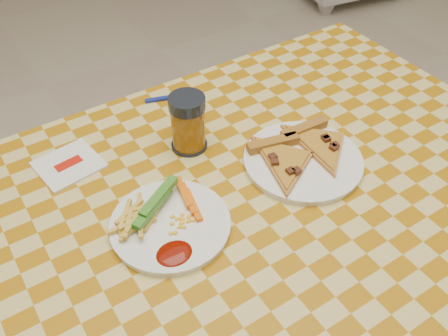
{
  "coord_description": "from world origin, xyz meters",
  "views": [
    {
      "loc": [
        -0.39,
        -0.52,
        1.45
      ],
      "look_at": [
        0.0,
        0.08,
        0.78
      ],
      "focal_mm": 40.0,
      "sensor_mm": 36.0,
      "label": 1
    }
  ],
  "objects": [
    {
      "name": "table",
      "position": [
        0.0,
        0.0,
        0.68
      ],
      "size": [
        1.28,
        0.88,
        0.76
      ],
      "color": "silver",
      "rests_on": "ground"
    },
    {
      "name": "plate_left",
      "position": [
        -0.15,
        0.02,
        0.76
      ],
      "size": [
        0.26,
        0.26,
        0.01
      ],
      "primitive_type": "cylinder",
      "rotation": [
        0.0,
        0.0,
        0.22
      ],
      "color": "white",
      "rests_on": "table"
    },
    {
      "name": "plate_right",
      "position": [
        0.16,
        0.03,
        0.76
      ],
      "size": [
        0.24,
        0.24,
        0.01
      ],
      "primitive_type": "cylinder",
      "rotation": [
        0.0,
        0.0,
        0.02
      ],
      "color": "white",
      "rests_on": "table"
    },
    {
      "name": "fries_veggies",
      "position": [
        -0.16,
        0.04,
        0.78
      ],
      "size": [
        0.19,
        0.18,
        0.04
      ],
      "color": "#F6D54E",
      "rests_on": "plate_left"
    },
    {
      "name": "pizza_slices",
      "position": [
        0.16,
        0.04,
        0.78
      ],
      "size": [
        0.26,
        0.24,
        0.02
      ],
      "color": "#B46B37",
      "rests_on": "plate_right"
    },
    {
      "name": "drink_glass",
      "position": [
        -0.01,
        0.2,
        0.82
      ],
      "size": [
        0.08,
        0.08,
        0.12
      ],
      "color": "black",
      "rests_on": "table"
    },
    {
      "name": "napkin",
      "position": [
        -0.25,
        0.28,
        0.76
      ],
      "size": [
        0.13,
        0.13,
        0.01
      ],
      "rotation": [
        0.0,
        0.0,
        0.14
      ],
      "color": "white",
      "rests_on": "table"
    },
    {
      "name": "fork",
      "position": [
        0.04,
        0.37,
        0.76
      ],
      "size": [
        0.13,
        0.05,
        0.01
      ],
      "rotation": [
        0.0,
        0.0,
        -0.3
      ],
      "color": "navy",
      "rests_on": "table"
    }
  ]
}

